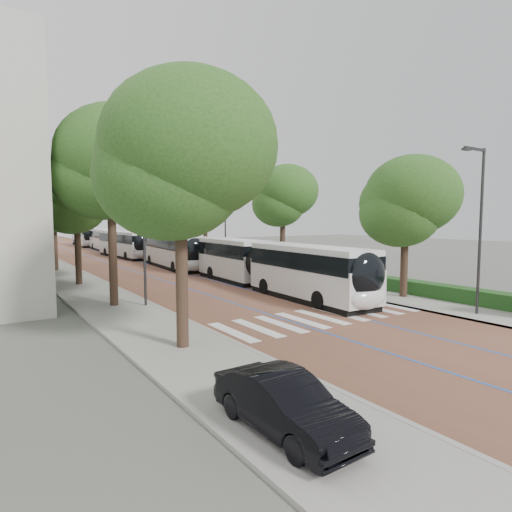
# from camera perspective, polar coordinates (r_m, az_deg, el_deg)

# --- Properties ---
(ground) EXTENTS (160.00, 160.00, 0.00)m
(ground) POSITION_cam_1_polar(r_m,az_deg,el_deg) (20.34, 10.20, -8.67)
(ground) COLOR #51544C
(ground) RESTS_ON ground
(road) EXTENTS (11.00, 140.00, 0.02)m
(road) POSITION_cam_1_polar(r_m,az_deg,el_deg) (56.13, -19.38, -0.16)
(road) COLOR brown
(road) RESTS_ON ground
(sidewalk_left) EXTENTS (4.00, 140.00, 0.12)m
(sidewalk_left) POSITION_cam_1_polar(r_m,az_deg,el_deg) (54.77, -27.00, -0.49)
(sidewalk_left) COLOR gray
(sidewalk_left) RESTS_ON ground
(sidewalk_right) EXTENTS (4.00, 140.00, 0.12)m
(sidewalk_right) POSITION_cam_1_polar(r_m,az_deg,el_deg) (58.41, -12.24, 0.25)
(sidewalk_right) COLOR gray
(sidewalk_right) RESTS_ON ground
(kerb_left) EXTENTS (0.20, 140.00, 0.14)m
(kerb_left) POSITION_cam_1_polar(r_m,az_deg,el_deg) (55.02, -25.03, -0.39)
(kerb_left) COLOR gray
(kerb_left) RESTS_ON ground
(kerb_right) EXTENTS (0.20, 140.00, 0.14)m
(kerb_right) POSITION_cam_1_polar(r_m,az_deg,el_deg) (57.75, -13.99, 0.17)
(kerb_right) COLOR gray
(kerb_right) RESTS_ON ground
(zebra_crossing) EXTENTS (10.55, 3.60, 0.01)m
(zebra_crossing) POSITION_cam_1_polar(r_m,az_deg,el_deg) (21.18, 8.70, -8.03)
(zebra_crossing) COLOR silver
(zebra_crossing) RESTS_ON ground
(lane_line_left) EXTENTS (0.12, 126.00, 0.01)m
(lane_line_left) POSITION_cam_1_polar(r_m,az_deg,el_deg) (55.76, -20.97, -0.22)
(lane_line_left) COLOR #2456B5
(lane_line_left) RESTS_ON road
(lane_line_right) EXTENTS (0.12, 126.00, 0.01)m
(lane_line_right) POSITION_cam_1_polar(r_m,az_deg,el_deg) (56.54, -17.81, -0.06)
(lane_line_right) COLOR #2456B5
(lane_line_right) RESTS_ON road
(hedge) EXTENTS (1.20, 14.00, 0.80)m
(hedge) POSITION_cam_1_polar(r_m,az_deg,el_deg) (27.24, 24.20, -4.44)
(hedge) COLOR #1A4518
(hedge) RESTS_ON sidewalk_right
(streetlight_near) EXTENTS (1.82, 0.20, 8.00)m
(streetlight_near) POSITION_cam_1_polar(r_m,az_deg,el_deg) (23.25, 27.59, 4.53)
(streetlight_near) COLOR #2C2C2E
(streetlight_near) RESTS_ON sidewalk_right
(streetlight_far) EXTENTS (1.82, 0.20, 8.00)m
(streetlight_far) POSITION_cam_1_polar(r_m,az_deg,el_deg) (41.54, -4.34, 5.04)
(streetlight_far) COLOR #2C2C2E
(streetlight_far) RESTS_ON sidewalk_right
(lamp_post_left) EXTENTS (0.14, 0.14, 8.00)m
(lamp_post_left) POSITION_cam_1_polar(r_m,az_deg,el_deg) (23.50, -14.70, 3.23)
(lamp_post_left) COLOR #2C2C2E
(lamp_post_left) RESTS_ON sidewalk_left
(trees_left) EXTENTS (6.31, 61.28, 10.15)m
(trees_left) POSITION_cam_1_polar(r_m,az_deg,el_deg) (40.09, -24.89, 7.46)
(trees_left) COLOR black
(trees_left) RESTS_ON ground
(trees_right) EXTENTS (6.00, 47.76, 8.71)m
(trees_right) POSITION_cam_1_polar(r_m,az_deg,el_deg) (43.93, -4.47, 6.61)
(trees_right) COLOR black
(trees_right) RESTS_ON ground
(lead_bus) EXTENTS (3.40, 18.50, 3.20)m
(lead_bus) POSITION_cam_1_polar(r_m,az_deg,el_deg) (28.26, 2.35, -1.41)
(lead_bus) COLOR black
(lead_bus) RESTS_ON ground
(bus_queued_0) EXTENTS (3.31, 12.53, 3.20)m
(bus_queued_0) POSITION_cam_1_polar(r_m,az_deg,el_deg) (42.11, -10.85, 0.62)
(bus_queued_0) COLOR silver
(bus_queued_0) RESTS_ON ground
(bus_queued_1) EXTENTS (3.19, 12.52, 3.20)m
(bus_queued_1) POSITION_cam_1_polar(r_m,az_deg,el_deg) (54.73, -16.95, 1.48)
(bus_queued_1) COLOR silver
(bus_queued_1) RESTS_ON ground
(bus_queued_2) EXTENTS (3.14, 12.51, 3.20)m
(bus_queued_2) POSITION_cam_1_polar(r_m,az_deg,el_deg) (67.23, -19.34, 2.03)
(bus_queued_2) COLOR silver
(bus_queued_2) RESTS_ON ground
(bus_queued_3) EXTENTS (3.06, 12.50, 3.20)m
(bus_queued_3) POSITION_cam_1_polar(r_m,az_deg,el_deg) (80.31, -21.85, 2.39)
(bus_queued_3) COLOR silver
(bus_queued_3) RESTS_ON ground
(parked_car) EXTENTS (1.44, 3.92, 1.28)m
(parked_car) POSITION_cam_1_polar(r_m,az_deg,el_deg) (9.86, 3.77, -19.04)
(parked_car) COLOR black
(parked_car) RESTS_ON sidewalk_left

